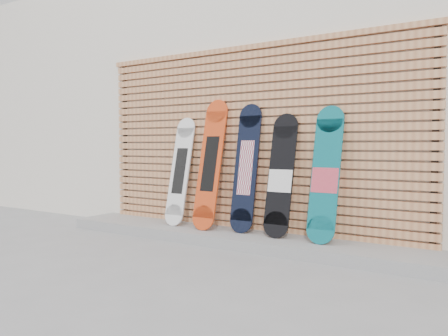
{
  "coord_description": "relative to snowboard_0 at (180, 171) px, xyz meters",
  "views": [
    {
      "loc": [
        2.36,
        -3.59,
        1.12
      ],
      "look_at": [
        -0.35,
        0.75,
        0.85
      ],
      "focal_mm": 35.0,
      "sensor_mm": 36.0,
      "label": 1
    }
  ],
  "objects": [
    {
      "name": "ground",
      "position": [
        1.01,
        -0.77,
        -0.79
      ],
      "size": [
        80.0,
        80.0,
        0.0
      ],
      "primitive_type": "plane",
      "color": "gray",
      "rests_on": "ground"
    },
    {
      "name": "building",
      "position": [
        1.51,
        2.73,
        1.01
      ],
      "size": [
        12.0,
        5.0,
        3.6
      ],
      "primitive_type": "cube",
      "color": "silver",
      "rests_on": "ground"
    },
    {
      "name": "concrete_step",
      "position": [
        0.86,
        -0.09,
        -0.73
      ],
      "size": [
        4.6,
        0.7,
        0.12
      ],
      "primitive_type": "cube",
      "color": "gray",
      "rests_on": "ground"
    },
    {
      "name": "slat_wall",
      "position": [
        0.86,
        0.2,
        0.41
      ],
      "size": [
        4.26,
        0.08,
        2.29
      ],
      "color": "#C27D51",
      "rests_on": "ground"
    },
    {
      "name": "snowboard_0",
      "position": [
        0.0,
        0.0,
        0.0
      ],
      "size": [
        0.27,
        0.34,
        1.35
      ],
      "color": "white",
      "rests_on": "concrete_step"
    },
    {
      "name": "snowboard_1",
      "position": [
        0.47,
        -0.02,
        0.1
      ],
      "size": [
        0.3,
        0.39,
        1.56
      ],
      "color": "#D54116",
      "rests_on": "concrete_step"
    },
    {
      "name": "snowboard_2",
      "position": [
        0.93,
        0.03,
        0.07
      ],
      "size": [
        0.28,
        0.29,
        1.48
      ],
      "color": "black",
      "rests_on": "concrete_step"
    },
    {
      "name": "snowboard_3",
      "position": [
        1.38,
        0.0,
        -0.01
      ],
      "size": [
        0.29,
        0.33,
        1.35
      ],
      "color": "black",
      "rests_on": "concrete_step"
    },
    {
      "name": "snowboard_4",
      "position": [
        1.89,
        -0.01,
        0.02
      ],
      "size": [
        0.29,
        0.36,
        1.42
      ],
      "color": "#0B626C",
      "rests_on": "concrete_step"
    }
  ]
}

